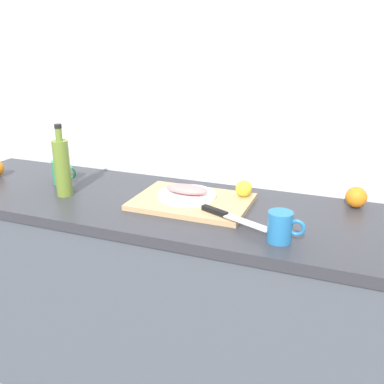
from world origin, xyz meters
TOP-DOWN VIEW (x-y plane):
  - ground_plane at (0.00, 0.00)m, footprint 12.00×12.00m
  - back_wall at (0.00, 0.33)m, footprint 3.20×0.05m
  - kitchen_counter at (0.00, 0.00)m, footprint 2.00×0.60m
  - cutting_board at (0.16, 0.02)m, footprint 0.45×0.32m
  - white_plate at (0.13, 0.04)m, footprint 0.23×0.23m
  - fish_fillet at (0.13, 0.04)m, footprint 0.17×0.07m
  - chef_knife at (0.33, -0.10)m, footprint 0.28×0.14m
  - lemon_0 at (0.34, 0.13)m, footprint 0.06×0.06m
  - olive_oil_bottle at (-0.37, -0.07)m, footprint 0.06×0.06m
  - coffee_mug_0 at (-0.47, 0.05)m, footprint 0.12×0.08m
  - coffee_mug_1 at (0.54, -0.18)m, footprint 0.12×0.08m
  - orange_1 at (0.75, 0.22)m, footprint 0.08×0.08m

SIDE VIEW (x-z plane):
  - ground_plane at x=0.00m, z-range 0.00..0.00m
  - kitchen_counter at x=0.00m, z-range 0.00..0.90m
  - cutting_board at x=0.16m, z-range 0.90..0.92m
  - white_plate at x=0.13m, z-range 0.92..0.93m
  - chef_knife at x=0.33m, z-range 0.92..0.94m
  - orange_1 at x=0.75m, z-range 0.90..0.98m
  - coffee_mug_1 at x=0.54m, z-range 0.90..1.00m
  - coffee_mug_0 at x=-0.47m, z-range 0.90..1.00m
  - lemon_0 at x=0.34m, z-range 0.92..0.98m
  - fish_fillet at x=0.13m, z-range 0.94..0.97m
  - olive_oil_bottle at x=-0.37m, z-range 0.87..1.17m
  - back_wall at x=0.00m, z-range 0.00..2.50m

